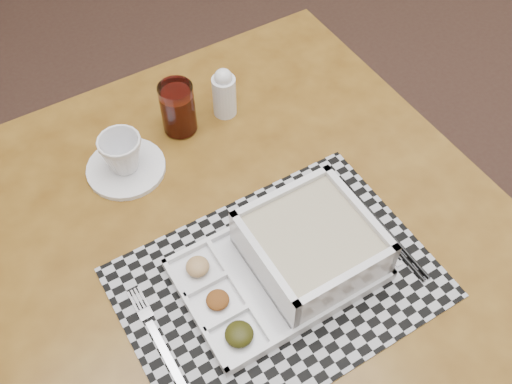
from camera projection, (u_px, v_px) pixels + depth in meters
floor at (475, 226)px, 1.86m from camera, size 5.00×5.00×0.00m
dining_table at (236, 254)px, 1.06m from camera, size 0.98×0.98×0.71m
placemat at (278, 283)px, 0.94m from camera, size 0.52×0.38×0.00m
serving_tray at (302, 253)px, 0.93m from camera, size 0.33×0.23×0.09m
fork at (156, 333)px, 0.88m from camera, size 0.02×0.19×0.00m
spoon at (351, 209)px, 1.03m from camera, size 0.04×0.18×0.01m
chopsticks at (381, 228)px, 1.00m from camera, size 0.03×0.24×0.01m
saucer at (126, 168)px, 1.08m from camera, size 0.15×0.15×0.01m
cup at (122, 154)px, 1.05m from camera, size 0.09×0.09×0.08m
juice_glass at (178, 110)px, 1.11m from camera, size 0.07×0.07×0.11m
creamer_bottle at (224, 93)px, 1.14m from camera, size 0.05×0.05×0.11m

